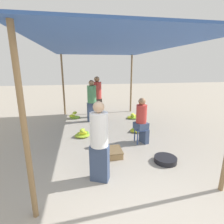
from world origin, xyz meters
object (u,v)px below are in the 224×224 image
(basin_black, at_px, (165,160))
(shopper_walking_far, at_px, (92,100))
(stool, at_px, (141,131))
(crate_near, at_px, (111,153))
(banana_pile_right_0, at_px, (133,117))
(banana_pile_left_1, at_px, (74,116))
(banana_pile_right_1, at_px, (138,129))
(vendor_seated, at_px, (142,120))
(vendor_foreground, at_px, (99,141))
(shopper_walking_mid, at_px, (97,96))
(banana_pile_left_0, at_px, (83,134))

(basin_black, distance_m, shopper_walking_far, 3.86)
(stool, bearing_deg, crate_near, -146.89)
(stool, distance_m, banana_pile_right_0, 2.48)
(banana_pile_left_1, distance_m, banana_pile_right_1, 2.99)
(vendor_seated, xyz_separation_m, shopper_walking_far, (-1.26, 2.33, 0.17))
(vendor_foreground, bearing_deg, banana_pile_left_1, 97.95)
(vendor_foreground, bearing_deg, stool, 48.21)
(banana_pile_right_0, bearing_deg, shopper_walking_mid, 160.47)
(banana_pile_left_0, xyz_separation_m, banana_pile_right_1, (1.88, 0.10, 0.01))
(stool, bearing_deg, vendor_seated, -17.65)
(banana_pile_left_0, relative_size, banana_pile_left_1, 1.04)
(banana_pile_left_0, relative_size, crate_near, 0.97)
(basin_black, height_order, crate_near, crate_near)
(banana_pile_left_0, distance_m, shopper_walking_mid, 2.44)
(stool, xyz_separation_m, shopper_walking_mid, (-0.97, 2.94, 0.57))
(vendor_seated, distance_m, shopper_walking_far, 2.66)
(banana_pile_left_0, distance_m, banana_pile_right_1, 1.88)
(vendor_foreground, xyz_separation_m, crate_near, (0.39, 0.90, -0.74))
(vendor_foreground, distance_m, banana_pile_left_1, 4.52)
(crate_near, bearing_deg, banana_pile_left_1, 105.94)
(basin_black, distance_m, banana_pile_right_1, 2.02)
(stool, distance_m, shopper_walking_mid, 3.15)
(shopper_walking_far, bearing_deg, crate_near, -85.17)
(banana_pile_left_1, distance_m, crate_near, 3.66)
(vendor_seated, height_order, banana_pile_right_0, vendor_seated)
(banana_pile_right_0, relative_size, shopper_walking_far, 0.35)
(stool, xyz_separation_m, vendor_seated, (0.02, -0.01, 0.35))
(crate_near, bearing_deg, stool, 33.11)
(shopper_walking_mid, bearing_deg, banana_pile_left_0, -107.81)
(banana_pile_left_0, xyz_separation_m, shopper_walking_mid, (0.70, 2.19, 0.83))
(vendor_seated, bearing_deg, shopper_walking_mid, 108.55)
(vendor_foreground, relative_size, stool, 3.68)
(banana_pile_right_0, xyz_separation_m, shopper_walking_far, (-1.77, -0.08, 0.79))
(basin_black, bearing_deg, banana_pile_left_1, 118.61)
(vendor_seated, distance_m, banana_pile_left_1, 3.57)
(stool, xyz_separation_m, shopper_walking_far, (-1.24, 2.33, 0.52))
(basin_black, height_order, shopper_walking_mid, shopper_walking_mid)
(basin_black, height_order, banana_pile_right_1, banana_pile_right_1)
(banana_pile_left_1, bearing_deg, vendor_foreground, -82.05)
(stool, xyz_separation_m, banana_pile_right_0, (0.53, 2.41, -0.27))
(vendor_seated, bearing_deg, banana_pile_left_0, 155.78)
(banana_pile_left_0, bearing_deg, basin_black, -45.58)
(vendor_foreground, height_order, stool, vendor_foreground)
(stool, height_order, banana_pile_right_0, stool)
(stool, bearing_deg, banana_pile_right_1, 76.31)
(banana_pile_left_0, relative_size, shopper_walking_far, 0.30)
(basin_black, distance_m, banana_pile_left_1, 4.60)
(banana_pile_left_0, height_order, shopper_walking_mid, shopper_walking_mid)
(crate_near, relative_size, shopper_walking_far, 0.31)
(banana_pile_left_0, distance_m, shopper_walking_far, 1.81)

